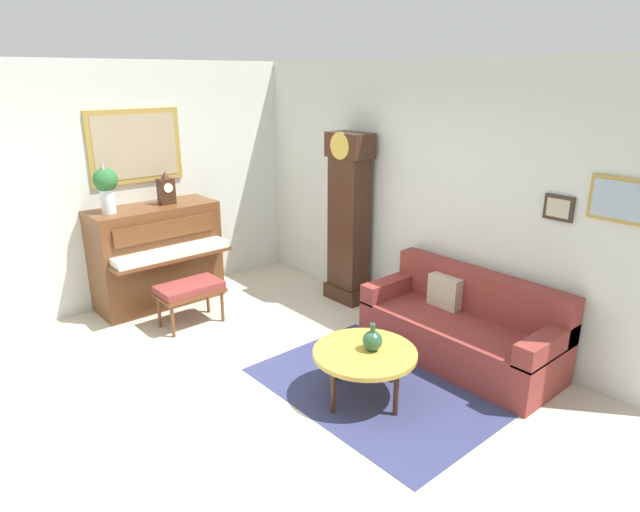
% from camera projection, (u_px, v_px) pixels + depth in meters
% --- Properties ---
extents(ground_plane, '(6.40, 6.00, 0.10)m').
position_uv_depth(ground_plane, '(239.00, 392.00, 4.87)').
color(ground_plane, beige).
extents(wall_left, '(0.13, 4.90, 2.80)m').
position_uv_depth(wall_left, '(110.00, 187.00, 6.28)').
color(wall_left, silver).
rests_on(wall_left, ground_plane).
extents(wall_back, '(5.30, 0.13, 2.80)m').
position_uv_depth(wall_back, '(422.00, 195.00, 5.89)').
color(wall_back, silver).
rests_on(wall_back, ground_plane).
extents(area_rug, '(2.10, 1.50, 0.01)m').
position_uv_depth(area_rug, '(378.00, 387.00, 4.86)').
color(area_rug, navy).
rests_on(area_rug, ground_plane).
extents(piano, '(0.87, 1.44, 1.20)m').
position_uv_depth(piano, '(157.00, 255.00, 6.48)').
color(piano, brown).
rests_on(piano, ground_plane).
extents(piano_bench, '(0.42, 0.70, 0.48)m').
position_uv_depth(piano_bench, '(190.00, 290.00, 5.96)').
color(piano_bench, brown).
rests_on(piano_bench, ground_plane).
extents(grandfather_clock, '(0.52, 0.34, 2.03)m').
position_uv_depth(grandfather_clock, '(349.00, 223.00, 6.47)').
color(grandfather_clock, '#3D2316').
rests_on(grandfather_clock, ground_plane).
extents(couch, '(1.90, 0.80, 0.84)m').
position_uv_depth(couch, '(462.00, 328.00, 5.28)').
color(couch, maroon).
rests_on(couch, ground_plane).
extents(coffee_table, '(0.88, 0.88, 0.44)m').
position_uv_depth(coffee_table, '(365.00, 354.00, 4.60)').
color(coffee_table, gold).
rests_on(coffee_table, ground_plane).
extents(mantel_clock, '(0.13, 0.18, 0.38)m').
position_uv_depth(mantel_clock, '(166.00, 190.00, 6.35)').
color(mantel_clock, '#3D2316').
rests_on(mantel_clock, piano).
extents(flower_vase, '(0.26, 0.26, 0.58)m').
position_uv_depth(flower_vase, '(106.00, 185.00, 5.88)').
color(flower_vase, silver).
rests_on(flower_vase, piano).
extents(green_jug, '(0.17, 0.17, 0.24)m').
position_uv_depth(green_jug, '(372.00, 340.00, 4.58)').
color(green_jug, '#234C33').
rests_on(green_jug, coffee_table).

